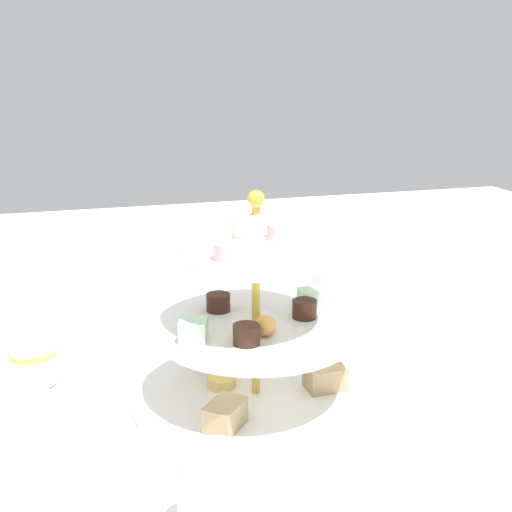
% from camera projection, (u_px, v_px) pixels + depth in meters
% --- Properties ---
extents(ground_plane, '(2.40, 2.40, 0.00)m').
position_uv_depth(ground_plane, '(256.00, 399.00, 0.78)').
color(ground_plane, silver).
extents(tiered_serving_stand, '(0.30, 0.30, 0.26)m').
position_uv_depth(tiered_serving_stand, '(256.00, 342.00, 0.76)').
color(tiered_serving_stand, white).
rests_on(tiered_serving_stand, ground_plane).
extents(water_glass_tall_right, '(0.07, 0.07, 0.12)m').
position_uv_depth(water_glass_tall_right, '(331.00, 290.00, 1.00)').
color(water_glass_tall_right, silver).
rests_on(water_glass_tall_right, ground_plane).
extents(water_glass_short_left, '(0.06, 0.06, 0.08)m').
position_uv_depth(water_glass_short_left, '(20.00, 420.00, 0.67)').
color(water_glass_short_left, silver).
rests_on(water_glass_short_left, ground_plane).
extents(teacup_with_saucer, '(0.09, 0.09, 0.05)m').
position_uv_depth(teacup_with_saucer, '(35.00, 368.00, 0.81)').
color(teacup_with_saucer, white).
rests_on(teacup_with_saucer, ground_plane).
extents(butter_knife_right, '(0.17, 0.05, 0.00)m').
position_uv_depth(butter_knife_right, '(137.00, 319.00, 1.03)').
color(butter_knife_right, silver).
rests_on(butter_knife_right, ground_plane).
extents(water_glass_mid_back, '(0.06, 0.06, 0.08)m').
position_uv_depth(water_glass_mid_back, '(212.00, 497.00, 0.54)').
color(water_glass_mid_back, silver).
rests_on(water_glass_mid_back, ground_plane).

